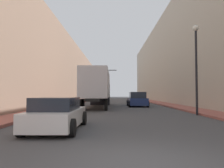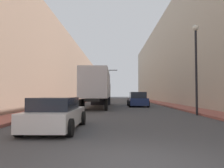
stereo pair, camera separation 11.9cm
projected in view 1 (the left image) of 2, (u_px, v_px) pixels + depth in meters
ground_plane at (141, 165)px, 4.57m from camera, size 200.00×200.00×0.00m
sidewalk_right at (158, 103)px, 34.50m from camera, size 2.12×80.00×0.15m
sidewalk_left at (76, 103)px, 34.59m from camera, size 2.12×80.00×0.15m
building_right at (183, 57)px, 34.79m from camera, size 6.00×80.00×14.70m
building_left at (51, 69)px, 34.85m from camera, size 6.00×80.00×10.78m
semi_truck at (98, 87)px, 24.73m from camera, size 2.54×13.23×3.87m
sedan_car at (57, 114)px, 9.09m from camera, size 2.01×4.30×1.35m
suv_car at (137, 100)px, 25.51m from camera, size 2.25×4.57×1.68m
traffic_signal_gantry at (95, 79)px, 41.35m from camera, size 5.37×0.35×6.24m
street_lamp at (196, 56)px, 15.39m from camera, size 0.44×0.44×6.37m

